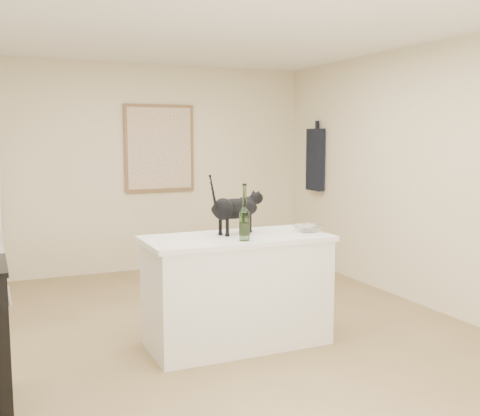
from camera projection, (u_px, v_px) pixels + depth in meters
name	position (u px, v px, depth m)	size (l,w,h in m)	color
floor	(217.00, 337.00, 4.91)	(5.50, 5.50, 0.00)	#94794E
ceiling	(215.00, 23.00, 4.59)	(5.50, 5.50, 0.00)	white
wall_back	(136.00, 168.00, 7.25)	(4.50, 4.50, 0.00)	beige
wall_front	(473.00, 239.00, 2.25)	(4.50, 4.50, 0.00)	beige
wall_right	(430.00, 177.00, 5.65)	(5.50, 5.50, 0.00)	beige
island_base	(237.00, 293.00, 4.71)	(1.44, 0.67, 0.86)	white
island_top	(237.00, 238.00, 4.66)	(1.50, 0.70, 0.04)	white
artwork_frame	(159.00, 148.00, 7.31)	(0.90, 0.03, 1.10)	brown
artwork_canvas	(160.00, 148.00, 7.29)	(0.82, 0.00, 1.02)	beige
hanging_garment	(315.00, 160.00, 7.48)	(0.08, 0.34, 0.80)	black
black_cat	(235.00, 211.00, 4.74)	(0.54, 0.16, 0.37)	black
wine_bottle	(245.00, 216.00, 4.43)	(0.08, 0.08, 0.39)	#295823
glass_bowl	(308.00, 228.00, 4.85)	(0.24, 0.24, 0.06)	white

